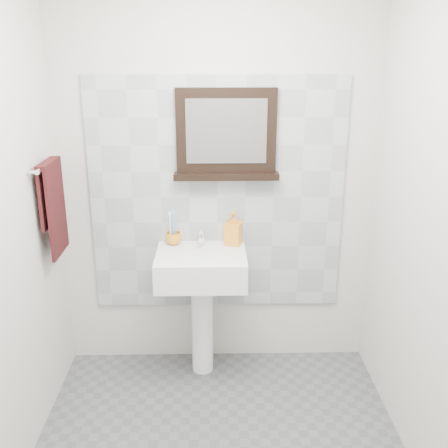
{
  "coord_description": "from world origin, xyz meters",
  "views": [
    {
      "loc": [
        -0.02,
        -2.11,
        2.04
      ],
      "look_at": [
        0.03,
        0.55,
        1.15
      ],
      "focal_mm": 42.0,
      "sensor_mm": 36.0,
      "label": 1
    }
  ],
  "objects_px": {
    "framed_mirror": "(226,136)",
    "pedestal_sink": "(201,280)",
    "hand_towel": "(53,201)",
    "soap_dispenser": "(233,228)",
    "toothbrush_cup": "(174,238)"
  },
  "relations": [
    {
      "from": "pedestal_sink",
      "to": "hand_towel",
      "type": "relative_size",
      "value": 1.75
    },
    {
      "from": "soap_dispenser",
      "to": "hand_towel",
      "type": "relative_size",
      "value": 0.39
    },
    {
      "from": "pedestal_sink",
      "to": "toothbrush_cup",
      "type": "relative_size",
      "value": 9.64
    },
    {
      "from": "toothbrush_cup",
      "to": "framed_mirror",
      "type": "height_order",
      "value": "framed_mirror"
    },
    {
      "from": "toothbrush_cup",
      "to": "soap_dispenser",
      "type": "xyz_separation_m",
      "value": [
        0.38,
        -0.01,
        0.07
      ]
    },
    {
      "from": "hand_towel",
      "to": "framed_mirror",
      "type": "bearing_deg",
      "value": 15.67
    },
    {
      "from": "toothbrush_cup",
      "to": "soap_dispenser",
      "type": "relative_size",
      "value": 0.46
    },
    {
      "from": "hand_towel",
      "to": "soap_dispenser",
      "type": "bearing_deg",
      "value": 12.52
    },
    {
      "from": "soap_dispenser",
      "to": "hand_towel",
      "type": "bearing_deg",
      "value": -148.3
    },
    {
      "from": "framed_mirror",
      "to": "pedestal_sink",
      "type": "bearing_deg",
      "value": -130.39
    },
    {
      "from": "framed_mirror",
      "to": "soap_dispenser",
      "type": "bearing_deg",
      "value": -47.09
    },
    {
      "from": "toothbrush_cup",
      "to": "hand_towel",
      "type": "relative_size",
      "value": 0.18
    },
    {
      "from": "framed_mirror",
      "to": "hand_towel",
      "type": "relative_size",
      "value": 1.17
    },
    {
      "from": "toothbrush_cup",
      "to": "framed_mirror",
      "type": "xyz_separation_m",
      "value": [
        0.34,
        0.04,
        0.64
      ]
    },
    {
      "from": "framed_mirror",
      "to": "hand_towel",
      "type": "distance_m",
      "value": 1.08
    }
  ]
}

